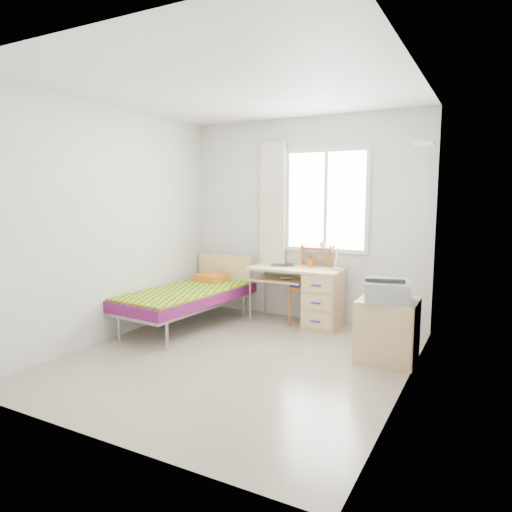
{
  "coord_description": "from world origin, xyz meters",
  "views": [
    {
      "loc": [
        2.22,
        -3.77,
        1.6
      ],
      "look_at": [
        -0.07,
        0.55,
        0.96
      ],
      "focal_mm": 32.0,
      "sensor_mm": 36.0,
      "label": 1
    }
  ],
  "objects_px": {
    "chair": "(312,281)",
    "printer": "(387,290)",
    "bed": "(190,295)",
    "cabinet": "(387,330)",
    "desk": "(318,296)"
  },
  "relations": [
    {
      "from": "chair",
      "to": "cabinet",
      "type": "distance_m",
      "value": 1.45
    },
    {
      "from": "chair",
      "to": "printer",
      "type": "relative_size",
      "value": 1.82
    },
    {
      "from": "bed",
      "to": "cabinet",
      "type": "bearing_deg",
      "value": 2.28
    },
    {
      "from": "desk",
      "to": "cabinet",
      "type": "height_order",
      "value": "desk"
    },
    {
      "from": "desk",
      "to": "chair",
      "type": "height_order",
      "value": "chair"
    },
    {
      "from": "cabinet",
      "to": "desk",
      "type": "bearing_deg",
      "value": 140.95
    },
    {
      "from": "chair",
      "to": "printer",
      "type": "xyz_separation_m",
      "value": [
        1.12,
        -0.93,
        0.16
      ]
    },
    {
      "from": "desk",
      "to": "printer",
      "type": "bearing_deg",
      "value": -40.52
    },
    {
      "from": "chair",
      "to": "printer",
      "type": "height_order",
      "value": "chair"
    },
    {
      "from": "bed",
      "to": "chair",
      "type": "height_order",
      "value": "chair"
    },
    {
      "from": "desk",
      "to": "cabinet",
      "type": "relative_size",
      "value": 1.9
    },
    {
      "from": "desk",
      "to": "cabinet",
      "type": "xyz_separation_m",
      "value": [
        1.0,
        -0.78,
        -0.09
      ]
    },
    {
      "from": "bed",
      "to": "cabinet",
      "type": "distance_m",
      "value": 2.44
    },
    {
      "from": "desk",
      "to": "chair",
      "type": "bearing_deg",
      "value": 136.32
    },
    {
      "from": "chair",
      "to": "cabinet",
      "type": "relative_size",
      "value": 1.63
    }
  ]
}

